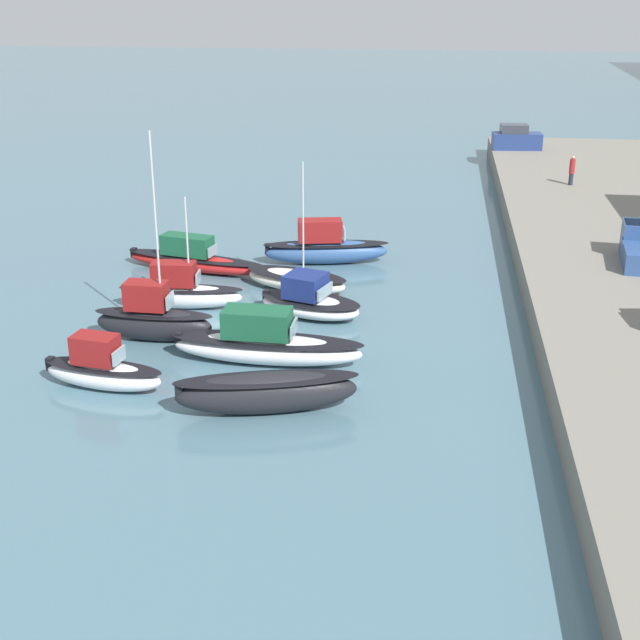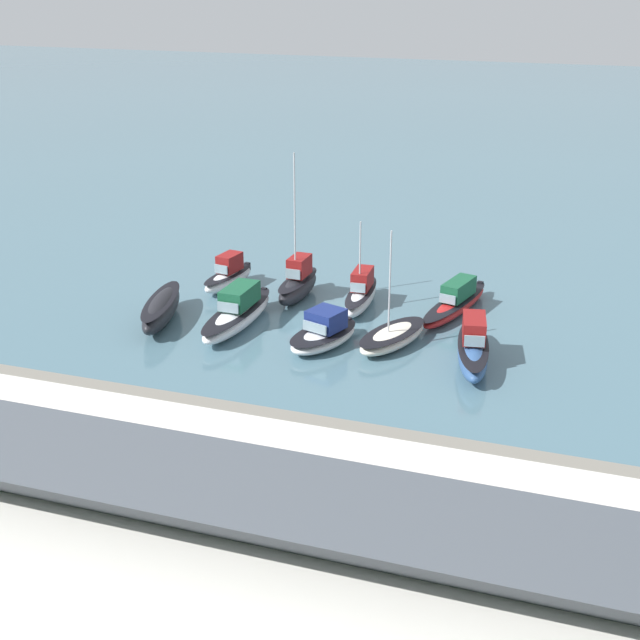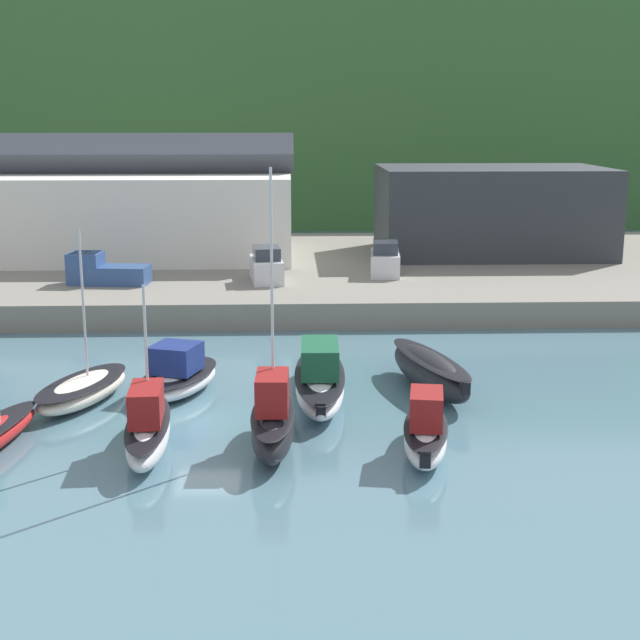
{
  "view_description": "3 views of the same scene",
  "coord_description": "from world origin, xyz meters",
  "px_view_note": "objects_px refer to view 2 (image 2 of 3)",
  "views": [
    {
      "loc": [
        39.87,
        9.56,
        16.26
      ],
      "look_at": [
        3.69,
        4.89,
        1.83
      ],
      "focal_mm": 50.0,
      "sensor_mm": 36.0,
      "label": 1
    },
    {
      "loc": [
        -16.49,
        48.53,
        20.62
      ],
      "look_at": [
        -2.07,
        6.18,
        2.64
      ],
      "focal_mm": 50.0,
      "sensor_mm": 36.0,
      "label": 2
    },
    {
      "loc": [
        3.18,
        -32.47,
        11.48
      ],
      "look_at": [
        4.62,
        7.0,
        2.34
      ],
      "focal_mm": 50.0,
      "sensor_mm": 36.0,
      "label": 3
    }
  ],
  "objects_px": {
    "moored_boat_6": "(361,294)",
    "moored_boat_0": "(473,348)",
    "moored_boat_7": "(298,283)",
    "moored_boat_1": "(392,337)",
    "pickup_truck_0": "(344,484)",
    "moored_boat_2": "(324,334)",
    "moored_boat_3": "(238,313)",
    "moored_boat_8": "(228,276)",
    "parked_car_1": "(108,446)",
    "moored_boat_5": "(456,302)",
    "moored_boat_4": "(161,309)"
  },
  "relations": [
    {
      "from": "moored_boat_6",
      "to": "moored_boat_0",
      "type": "bearing_deg",
      "value": 138.55
    },
    {
      "from": "moored_boat_0",
      "to": "moored_boat_7",
      "type": "height_order",
      "value": "moored_boat_7"
    },
    {
      "from": "moored_boat_1",
      "to": "pickup_truck_0",
      "type": "height_order",
      "value": "moored_boat_1"
    },
    {
      "from": "moored_boat_6",
      "to": "pickup_truck_0",
      "type": "relative_size",
      "value": 1.32
    },
    {
      "from": "moored_boat_0",
      "to": "moored_boat_6",
      "type": "bearing_deg",
      "value": -48.86
    },
    {
      "from": "moored_boat_2",
      "to": "moored_boat_3",
      "type": "height_order",
      "value": "moored_boat_3"
    },
    {
      "from": "moored_boat_8",
      "to": "parked_car_1",
      "type": "relative_size",
      "value": 1.25
    },
    {
      "from": "moored_boat_5",
      "to": "moored_boat_6",
      "type": "distance_m",
      "value": 6.03
    },
    {
      "from": "moored_boat_2",
      "to": "moored_boat_8",
      "type": "bearing_deg",
      "value": -19.89
    },
    {
      "from": "moored_boat_0",
      "to": "pickup_truck_0",
      "type": "height_order",
      "value": "pickup_truck_0"
    },
    {
      "from": "moored_boat_4",
      "to": "moored_boat_5",
      "type": "height_order",
      "value": "moored_boat_5"
    },
    {
      "from": "moored_boat_2",
      "to": "moored_boat_6",
      "type": "height_order",
      "value": "moored_boat_6"
    },
    {
      "from": "moored_boat_2",
      "to": "moored_boat_7",
      "type": "xyz_separation_m",
      "value": [
        4.07,
        -6.79,
        0.32
      ]
    },
    {
      "from": "moored_boat_4",
      "to": "moored_boat_6",
      "type": "bearing_deg",
      "value": -163.37
    },
    {
      "from": "pickup_truck_0",
      "to": "moored_boat_0",
      "type": "bearing_deg",
      "value": 179.5
    },
    {
      "from": "moored_boat_4",
      "to": "parked_car_1",
      "type": "relative_size",
      "value": 1.71
    },
    {
      "from": "moored_boat_4",
      "to": "moored_boat_8",
      "type": "distance_m",
      "value": 7.27
    },
    {
      "from": "moored_boat_3",
      "to": "pickup_truck_0",
      "type": "distance_m",
      "value": 22.19
    },
    {
      "from": "moored_boat_1",
      "to": "moored_boat_2",
      "type": "bearing_deg",
      "value": 37.03
    },
    {
      "from": "moored_boat_1",
      "to": "pickup_truck_0",
      "type": "relative_size",
      "value": 1.43
    },
    {
      "from": "moored_boat_1",
      "to": "moored_boat_2",
      "type": "distance_m",
      "value": 3.95
    },
    {
      "from": "moored_boat_2",
      "to": "parked_car_1",
      "type": "distance_m",
      "value": 18.1
    },
    {
      "from": "moored_boat_2",
      "to": "moored_boat_3",
      "type": "relative_size",
      "value": 0.68
    },
    {
      "from": "moored_boat_7",
      "to": "moored_boat_1",
      "type": "bearing_deg",
      "value": 146.24
    },
    {
      "from": "moored_boat_4",
      "to": "pickup_truck_0",
      "type": "xyz_separation_m",
      "value": [
        -17.16,
        17.37,
        1.43
      ]
    },
    {
      "from": "moored_boat_1",
      "to": "pickup_truck_0",
      "type": "xyz_separation_m",
      "value": [
        -2.82,
        18.4,
        1.74
      ]
    },
    {
      "from": "moored_boat_3",
      "to": "moored_boat_5",
      "type": "distance_m",
      "value": 13.76
    },
    {
      "from": "moored_boat_4",
      "to": "moored_boat_2",
      "type": "bearing_deg",
      "value": 164.56
    },
    {
      "from": "moored_boat_8",
      "to": "moored_boat_3",
      "type": "bearing_deg",
      "value": 127.8
    },
    {
      "from": "moored_boat_2",
      "to": "parked_car_1",
      "type": "bearing_deg",
      "value": 97.79
    },
    {
      "from": "moored_boat_0",
      "to": "moored_boat_5",
      "type": "height_order",
      "value": "moored_boat_0"
    },
    {
      "from": "moored_boat_0",
      "to": "moored_boat_5",
      "type": "bearing_deg",
      "value": -83.35
    },
    {
      "from": "moored_boat_2",
      "to": "moored_boat_5",
      "type": "height_order",
      "value": "moored_boat_2"
    },
    {
      "from": "moored_boat_1",
      "to": "parked_car_1",
      "type": "xyz_separation_m",
      "value": [
        7.06,
        18.95,
        1.84
      ]
    },
    {
      "from": "moored_boat_3",
      "to": "moored_boat_7",
      "type": "relative_size",
      "value": 0.89
    },
    {
      "from": "moored_boat_5",
      "to": "parked_car_1",
      "type": "height_order",
      "value": "parked_car_1"
    },
    {
      "from": "moored_boat_2",
      "to": "moored_boat_3",
      "type": "xyz_separation_m",
      "value": [
        5.9,
        -1.13,
        0.13
      ]
    },
    {
      "from": "moored_boat_5",
      "to": "moored_boat_7",
      "type": "xyz_separation_m",
      "value": [
        10.29,
        0.86,
        0.35
      ]
    },
    {
      "from": "moored_boat_4",
      "to": "moored_boat_0",
      "type": "bearing_deg",
      "value": 165.83
    },
    {
      "from": "moored_boat_3",
      "to": "moored_boat_4",
      "type": "height_order",
      "value": "moored_boat_3"
    },
    {
      "from": "moored_boat_1",
      "to": "moored_boat_4",
      "type": "relative_size",
      "value": 0.94
    },
    {
      "from": "moored_boat_5",
      "to": "pickup_truck_0",
      "type": "distance_m",
      "value": 24.87
    },
    {
      "from": "moored_boat_1",
      "to": "moored_boat_4",
      "type": "distance_m",
      "value": 14.39
    },
    {
      "from": "moored_boat_8",
      "to": "moored_boat_6",
      "type": "bearing_deg",
      "value": -174.75
    },
    {
      "from": "moored_boat_0",
      "to": "moored_boat_1",
      "type": "height_order",
      "value": "moored_boat_1"
    },
    {
      "from": "moored_boat_5",
      "to": "moored_boat_6",
      "type": "relative_size",
      "value": 1.35
    },
    {
      "from": "moored_boat_3",
      "to": "parked_car_1",
      "type": "xyz_separation_m",
      "value": [
        -2.59,
        18.84,
        1.51
      ]
    },
    {
      "from": "moored_boat_5",
      "to": "moored_boat_8",
      "type": "xyz_separation_m",
      "value": [
        15.54,
        0.29,
        0.11
      ]
    },
    {
      "from": "moored_boat_8",
      "to": "pickup_truck_0",
      "type": "height_order",
      "value": "pickup_truck_0"
    },
    {
      "from": "moored_boat_6",
      "to": "parked_car_1",
      "type": "xyz_separation_m",
      "value": [
        3.58,
        24.44,
        1.52
      ]
    }
  ]
}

